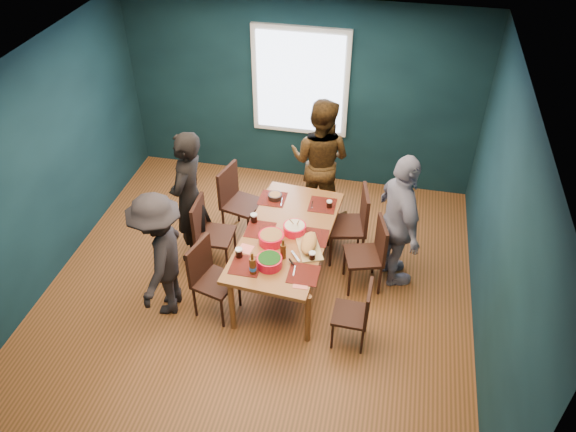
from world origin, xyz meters
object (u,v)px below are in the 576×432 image
Objects in this scene: chair_left_far at (236,196)px; person_far_left at (189,198)px; chair_left_near at (208,273)px; person_back at (320,160)px; chair_left_mid at (208,229)px; chair_right_far at (355,220)px; person_right at (399,222)px; dining_table at (287,238)px; bowl_salad at (271,238)px; cutting_board at (309,244)px; person_near_left at (160,256)px; bowl_herbs at (269,261)px; chair_right_near at (359,311)px; bowl_dumpling at (295,228)px; chair_right_mid at (372,250)px.

chair_left_far is 0.74m from person_far_left.
person_back is at bearing 81.51° from chair_left_near.
chair_left_mid is at bearing 124.24° from chair_left_near.
chair_right_far is 0.58× the size of person_right.
dining_table is 1.42m from person_back.
chair_left_near is at bearing -143.39° from bowl_salad.
person_far_left is 1.60m from cutting_board.
person_right is at bearing 3.94° from chair_left_mid.
dining_table is 1.44m from person_near_left.
bowl_salad is 0.38m from bowl_herbs.
person_far_left is at bearing 51.08° from person_back.
person_right is at bearing 74.88° from chair_right_near.
chair_left_far reaches higher than bowl_salad.
bowl_dumpling is (0.08, 0.04, 0.13)m from dining_table.
person_near_left reaches higher than dining_table.
person_near_left is at bearing -158.34° from chair_right_far.
chair_left_near is 3.59× the size of bowl_dumpling.
chair_left_mid is (-0.16, -0.67, -0.03)m from chair_left_far.
chair_left_near is 1.69m from chair_right_near.
chair_right_mid is 1.13× the size of chair_right_near.
chair_left_near is at bearing 33.14° from person_far_left.
chair_left_near reaches higher than chair_right_near.
chair_left_mid is 0.94m from bowl_salad.
bowl_salad is at bearing -133.98° from bowl_dumpling.
chair_left_near is at bearing -172.49° from chair_right_mid.
cutting_board is at bearing -25.88° from chair_left_far.
chair_left_near is (0.10, -1.41, -0.03)m from chair_left_far.
bowl_salad is at bearing 90.84° from person_back.
chair_left_far is 1.58m from chair_right_far.
person_far_left is at bearing 135.33° from chair_left_near.
person_far_left reaches higher than dining_table.
bowl_dumpling is 0.43× the size of cutting_board.
cutting_board is at bearing 103.00° from person_near_left.
chair_right_far reaches higher than dining_table.
chair_right_far is 3.84× the size of bowl_dumpling.
bowl_herbs is at bearing -92.37° from dining_table.
person_near_left reaches higher than chair_left_mid.
chair_left_far is 0.98× the size of chair_right_far.
bowl_dumpling is (1.33, 0.76, 0.00)m from person_near_left.
person_right reaches higher than bowl_herbs.
cutting_board is (-0.43, -0.78, 0.20)m from chair_right_far.
bowl_herbs is (-0.15, -0.61, 0.01)m from bowl_dumpling.
chair_right_mid is (1.73, 0.77, -0.01)m from chair_left_near.
bowl_dumpling is (-0.64, -0.55, 0.20)m from chair_right_far.
chair_right_near is 2.20m from person_near_left.
chair_right_mid is 2.39m from person_near_left.
chair_left_far is 0.57× the size of person_right.
bowl_salad is (-0.86, -0.78, 0.20)m from chair_right_far.
cutting_board is (0.21, -0.23, 0.00)m from bowl_dumpling.
cutting_board is (1.04, 0.45, 0.24)m from chair_left_near.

